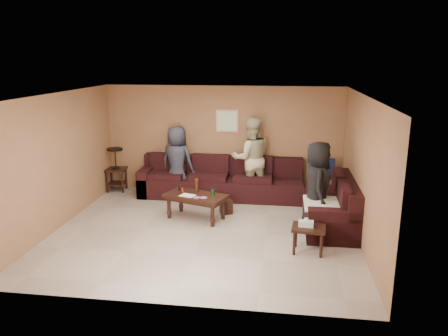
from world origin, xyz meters
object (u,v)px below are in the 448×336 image
(coffee_table, at_px, (196,198))
(person_left, at_px, (177,161))
(sectional_sofa, at_px, (254,192))
(person_right, at_px, (317,186))
(waste_bin, at_px, (226,207))
(end_table_left, at_px, (116,169))
(person_middle, at_px, (251,158))
(side_table_right, at_px, (308,230))

(coffee_table, xyz_separation_m, person_left, (-0.70, 1.39, 0.39))
(sectional_sofa, height_order, person_right, person_right)
(sectional_sofa, bearing_deg, waste_bin, -136.63)
(end_table_left, xyz_separation_m, person_middle, (3.23, -0.11, 0.38))
(waste_bin, bearing_deg, person_middle, 68.80)
(side_table_right, distance_m, person_right, 1.19)
(sectional_sofa, relative_size, side_table_right, 7.89)
(person_right, bearing_deg, person_left, 61.56)
(sectional_sofa, bearing_deg, coffee_table, -140.64)
(person_left, bearing_deg, person_middle, -161.15)
(sectional_sofa, xyz_separation_m, person_middle, (-0.12, 0.58, 0.60))
(person_left, height_order, person_middle, person_middle)
(coffee_table, distance_m, waste_bin, 0.73)
(end_table_left, distance_m, waste_bin, 3.08)
(person_left, bearing_deg, side_table_right, 152.95)
(end_table_left, relative_size, side_table_right, 1.77)
(sectional_sofa, distance_m, side_table_right, 2.39)
(side_table_right, distance_m, waste_bin, 2.29)
(person_left, bearing_deg, waste_bin, 157.43)
(end_table_left, height_order, waste_bin, end_table_left)
(side_table_right, bearing_deg, coffee_table, 149.41)
(person_middle, bearing_deg, person_left, -11.93)
(person_left, bearing_deg, sectional_sofa, -179.29)
(side_table_right, xyz_separation_m, waste_bin, (-1.57, 1.65, -0.25))
(side_table_right, relative_size, waste_bin, 2.10)
(end_table_left, relative_size, person_left, 0.64)
(coffee_table, distance_m, side_table_right, 2.47)
(coffee_table, bearing_deg, person_left, 116.78)
(person_middle, bearing_deg, waste_bin, 54.10)
(coffee_table, relative_size, person_left, 0.82)
(person_left, height_order, person_right, person_right)
(waste_bin, xyz_separation_m, person_left, (-1.26, 1.01, 0.68))
(waste_bin, height_order, person_left, person_left)
(sectional_sofa, xyz_separation_m, person_right, (1.23, -1.07, 0.50))
(person_middle, bearing_deg, person_right, 114.53)
(coffee_table, bearing_deg, end_table_left, 144.90)
(person_right, bearing_deg, waste_bin, 71.34)
(end_table_left, height_order, person_right, person_right)
(person_middle, height_order, person_right, person_middle)
(person_middle, bearing_deg, end_table_left, -16.59)
(end_table_left, relative_size, person_middle, 0.56)
(sectional_sofa, relative_size, end_table_left, 4.47)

